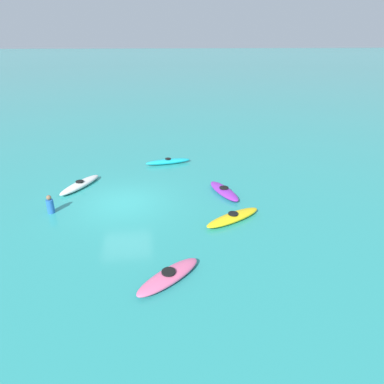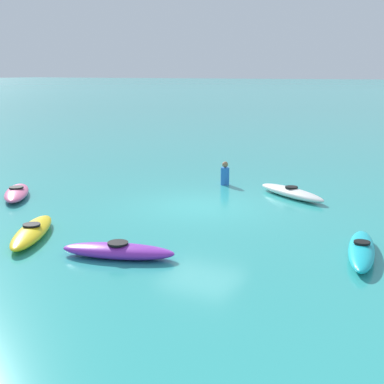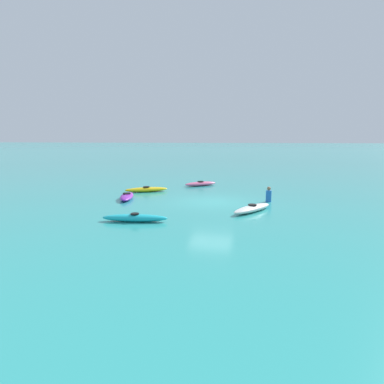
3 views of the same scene
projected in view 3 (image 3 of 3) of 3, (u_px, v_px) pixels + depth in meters
ground_plane at (211, 201)px, 18.56m from camera, size 600.00×600.00×0.00m
kayak_white at (252, 208)px, 15.91m from camera, size 2.88×2.06×0.37m
kayak_cyan at (135, 218)px, 13.99m from camera, size 1.07×2.94×0.37m
kayak_pink at (201, 184)px, 24.73m from camera, size 2.24×2.49×0.37m
kayak_purple at (127, 196)px, 19.27m from camera, size 2.72×1.50×0.37m
kayak_yellow at (146, 189)px, 21.91m from camera, size 2.01×2.87×0.37m
person_near_shore at (269, 195)px, 18.38m from camera, size 0.40×0.40×0.88m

